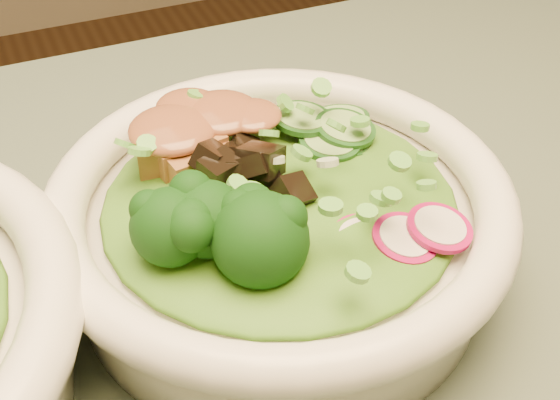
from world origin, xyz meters
name	(u,v)px	position (x,y,z in m)	size (l,w,h in m)	color
salad_bowl	(280,227)	(-0.18, 0.10, 0.79)	(0.25, 0.25, 0.07)	white
lettuce_bed	(280,199)	(-0.18, 0.10, 0.81)	(0.19, 0.19, 0.02)	#285A13
broccoli_florets	(210,239)	(-0.23, 0.06, 0.82)	(0.07, 0.06, 0.04)	black
radish_slices	(384,238)	(-0.15, 0.04, 0.81)	(0.10, 0.04, 0.02)	#A40C4E
cucumber_slices	(345,131)	(-0.13, 0.13, 0.82)	(0.06, 0.06, 0.03)	#88AB5F
mushroom_heap	(263,172)	(-0.19, 0.11, 0.82)	(0.06, 0.06, 0.04)	black
tofu_cubes	(197,142)	(-0.21, 0.15, 0.82)	(0.08, 0.06, 0.03)	brown
peanut_sauce	(195,124)	(-0.21, 0.15, 0.83)	(0.06, 0.05, 0.01)	brown
scallion_garnish	(280,165)	(-0.18, 0.10, 0.83)	(0.18, 0.18, 0.02)	#5FB03E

